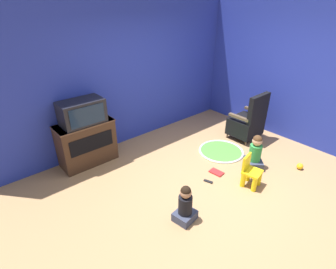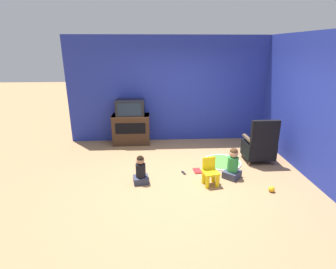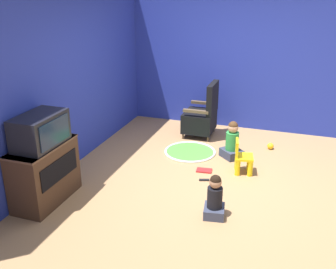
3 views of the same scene
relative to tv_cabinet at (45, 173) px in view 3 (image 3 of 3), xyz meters
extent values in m
plane|color=#9E754C|center=(1.35, -1.92, -0.41)|extent=(30.00, 30.00, 0.00)
cube|color=#23339E|center=(1.05, 0.31, 0.98)|extent=(5.41, 0.12, 2.77)
cube|color=#23339E|center=(3.70, -2.27, 0.98)|extent=(0.12, 5.29, 2.77)
cube|color=#382316|center=(0.00, 0.00, -0.01)|extent=(0.97, 0.46, 0.79)
cube|color=#503626|center=(0.00, 0.00, 0.37)|extent=(0.98, 0.47, 0.02)
cube|color=black|center=(0.00, -0.23, 0.08)|extent=(0.77, 0.01, 0.28)
cube|color=black|center=(0.00, -0.01, 0.59)|extent=(0.72, 0.42, 0.41)
cube|color=#142338|center=(0.00, -0.22, 0.59)|extent=(0.59, 0.02, 0.32)
cylinder|color=brown|center=(3.23, -1.06, -0.36)|extent=(0.04, 0.04, 0.10)
cylinder|color=brown|center=(2.69, -1.06, -0.36)|extent=(0.04, 0.04, 0.10)
cylinder|color=brown|center=(3.23, -1.52, -0.36)|extent=(0.04, 0.04, 0.10)
cylinder|color=brown|center=(2.69, -1.53, -0.36)|extent=(0.04, 0.04, 0.10)
cube|color=black|center=(2.96, -1.29, -0.13)|extent=(0.64, 0.55, 0.36)
cube|color=black|center=(2.96, -1.53, 0.33)|extent=(0.60, 0.11, 0.57)
cube|color=brown|center=(3.24, -1.29, 0.15)|extent=(0.07, 0.47, 0.05)
cube|color=brown|center=(2.68, -1.30, 0.15)|extent=(0.07, 0.47, 0.05)
cylinder|color=yellow|center=(1.58, -2.44, -0.27)|extent=(0.08, 0.08, 0.27)
cylinder|color=yellow|center=(1.77, -2.40, -0.27)|extent=(0.08, 0.08, 0.27)
cylinder|color=yellow|center=(1.54, -2.26, -0.27)|extent=(0.08, 0.08, 0.27)
cylinder|color=yellow|center=(1.74, -2.22, -0.27)|extent=(0.08, 0.08, 0.27)
cube|color=yellow|center=(1.66, -2.33, -0.15)|extent=(0.32, 0.31, 0.04)
cube|color=yellow|center=(1.64, -2.22, -0.01)|extent=(0.25, 0.08, 0.25)
cylinder|color=green|center=(2.12, -1.36, -0.40)|extent=(0.87, 0.87, 0.01)
torus|color=silver|center=(2.12, -1.36, -0.40)|extent=(0.88, 0.88, 0.04)
cube|color=#33384C|center=(2.15, -2.06, -0.34)|extent=(0.42, 0.43, 0.14)
cylinder|color=#2D8C3F|center=(2.15, -2.06, -0.12)|extent=(0.21, 0.21, 0.30)
sphere|color=tan|center=(2.15, -2.06, 0.11)|extent=(0.17, 0.17, 0.17)
sphere|color=#472D19|center=(2.15, -2.06, 0.14)|extent=(0.16, 0.16, 0.16)
cube|color=#33384C|center=(0.34, -2.17, -0.34)|extent=(0.32, 0.29, 0.12)
cylinder|color=black|center=(0.34, -2.17, -0.15)|extent=(0.19, 0.19, 0.27)
sphere|color=#9E7051|center=(0.34, -2.17, 0.06)|extent=(0.15, 0.15, 0.15)
sphere|color=black|center=(0.34, -2.17, 0.08)|extent=(0.14, 0.14, 0.14)
sphere|color=yellow|center=(2.71, -2.64, -0.35)|extent=(0.11, 0.11, 0.11)
cube|color=#B22323|center=(1.50, -1.76, -0.39)|extent=(0.17, 0.25, 0.02)
cube|color=black|center=(1.21, -1.84, -0.40)|extent=(0.09, 0.16, 0.02)
camera|label=1|loc=(-1.55, -4.02, 2.28)|focal=28.00mm
camera|label=2|loc=(0.63, -6.68, 2.09)|focal=28.00mm
camera|label=3|loc=(-3.79, -2.99, 2.30)|focal=42.00mm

